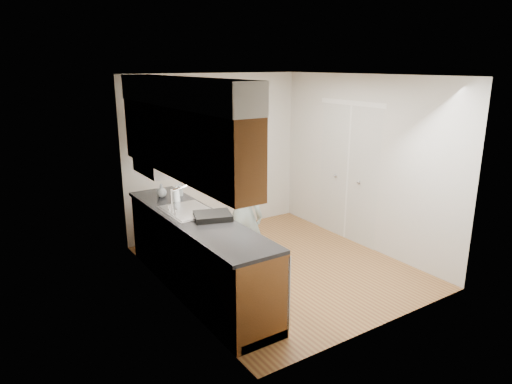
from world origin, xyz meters
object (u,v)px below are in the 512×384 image
soap_bottle_b (180,189)px  dish_rack (213,216)px  person (243,207)px  soap_bottle_c (161,190)px  soap_bottle_a (176,194)px

soap_bottle_b → dish_rack: size_ratio=0.43×
person → soap_bottle_b: bearing=10.1°
soap_bottle_b → dish_rack: 1.08m
soap_bottle_b → soap_bottle_c: bearing=162.3°
soap_bottle_a → dish_rack: size_ratio=0.58×
soap_bottle_c → person: bearing=-42.6°
person → soap_bottle_b: person is taller
soap_bottle_b → soap_bottle_c: soap_bottle_b is taller
soap_bottle_b → dish_rack: (-0.08, -1.08, -0.06)m
person → dish_rack: bearing=91.6°
person → dish_rack: (-0.65, -0.41, 0.12)m
person → soap_bottle_c: person is taller
person → soap_bottle_b: 0.89m
soap_bottle_a → soap_bottle_c: size_ratio=1.35×
soap_bottle_a → dish_rack: (0.09, -0.79, -0.09)m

